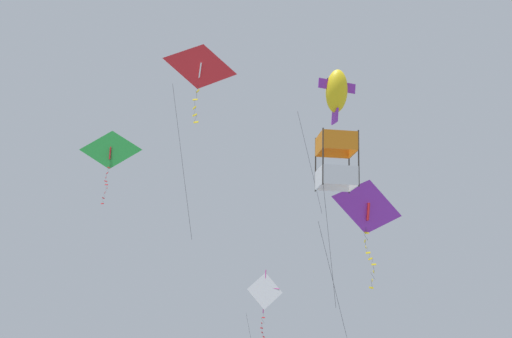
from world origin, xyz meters
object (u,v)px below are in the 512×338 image
(kite_delta_low_drifter, at_px, (367,208))
(kite_box_near_right, at_px, (336,161))
(kite_delta_near_left, at_px, (200,68))
(kite_delta_highest, at_px, (111,151))
(kite_fish_far_centre, at_px, (337,91))
(kite_diamond_mid_left, at_px, (265,292))

(kite_delta_low_drifter, xyz_separation_m, kite_box_near_right, (-1.44, 2.97, 0.22))
(kite_delta_low_drifter, bearing_deg, kite_delta_near_left, -174.98)
(kite_delta_near_left, relative_size, kite_box_near_right, 1.14)
(kite_delta_highest, xyz_separation_m, kite_delta_low_drifter, (-15.31, -4.93, -8.93))
(kite_delta_highest, distance_m, kite_fish_far_centre, 16.18)
(kite_delta_near_left, bearing_deg, kite_delta_highest, 99.88)
(kite_delta_low_drifter, xyz_separation_m, kite_diamond_mid_left, (11.16, -3.74, 0.62))
(kite_delta_low_drifter, height_order, kite_diamond_mid_left, kite_diamond_mid_left)
(kite_box_near_right, height_order, kite_diamond_mid_left, kite_diamond_mid_left)
(kite_diamond_mid_left, bearing_deg, kite_delta_highest, 168.84)
(kite_fish_far_centre, relative_size, kite_diamond_mid_left, 0.85)
(kite_delta_highest, height_order, kite_box_near_right, kite_delta_highest)
(kite_diamond_mid_left, bearing_deg, kite_fish_far_centre, -98.48)
(kite_delta_near_left, bearing_deg, kite_box_near_right, -4.74)
(kite_fish_far_centre, bearing_deg, kite_delta_low_drifter, 19.91)
(kite_fish_far_centre, xyz_separation_m, kite_delta_low_drifter, (-0.04, -0.95, -5.35))
(kite_delta_near_left, xyz_separation_m, kite_diamond_mid_left, (10.64, -11.12, -2.81))
(kite_delta_low_drifter, relative_size, kite_delta_near_left, 1.08)
(kite_fish_far_centre, height_order, kite_diamond_mid_left, kite_fish_far_centre)
(kite_delta_low_drifter, height_order, kite_delta_near_left, kite_delta_near_left)
(kite_diamond_mid_left, bearing_deg, kite_delta_low_drifter, -94.12)
(kite_delta_highest, xyz_separation_m, kite_fish_far_centre, (-15.27, -3.98, -3.58))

